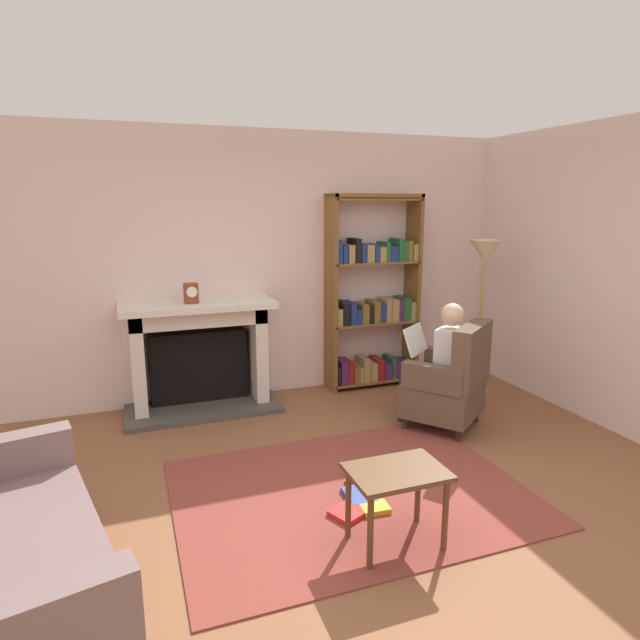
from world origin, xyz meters
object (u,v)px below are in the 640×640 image
Objects in this scene: fireplace at (199,352)px; side_table at (397,482)px; sofa_floral at (10,560)px; floor_lamp at (484,265)px; mantel_clock at (191,293)px; armchair_reading at (451,382)px; seated_reader at (439,359)px; bookshelf at (373,299)px.

side_table is (0.77, -2.62, -0.16)m from fireplace.
sofa_floral is 1.12× the size of floor_lamp.
fireplace is 2.62× the size of side_table.
mantel_clock is at bearing -39.37° from sofa_floral.
seated_reader reaches higher than armchair_reading.
side_table is at bearing -71.68° from mantel_clock.
side_table is (-1.19, -1.45, -0.21)m from seated_reader.
mantel_clock is at bearing 170.02° from floor_lamp.
bookshelf is 2.14× the size of armchair_reading.
mantel_clock is (-0.06, -0.10, 0.60)m from fireplace.
armchair_reading is 1.39m from floor_lamp.
mantel_clock is 2.80m from sofa_floral.
armchair_reading is at bearing -82.47° from sofa_floral.
mantel_clock is 0.33× the size of side_table.
mantel_clock reaches higher than sofa_floral.
armchair_reading is at bearing -31.80° from fireplace.
floor_lamp is at bearing -9.98° from mantel_clock.
sofa_floral is at bearing -116.22° from mantel_clock.
sofa_floral is 2.02m from side_table.
sofa_floral is (-1.18, -2.39, -0.85)m from mantel_clock.
side_table is 0.35× the size of floor_lamp.
floor_lamp reaches higher than armchair_reading.
floor_lamp reaches higher than mantel_clock.
armchair_reading is 0.23m from seated_reader.
bookshelf is 4.06m from sofa_floral.
side_table is (-1.26, -1.36, -0.02)m from armchair_reading.
fireplace is at bearing 106.46° from side_table.
side_table is at bearing 9.25° from armchair_reading.
bookshelf is at bearing -123.80° from seated_reader.
seated_reader is at bearing -30.78° from fireplace.
floor_lamp is at bearing 44.74° from side_table.
mantel_clock reaches higher than fireplace.
fireplace reaches higher than sofa_floral.
armchair_reading is (2.09, -1.16, -0.74)m from mantel_clock.
sofa_floral reaches higher than side_table.
mantel_clock is 0.16× the size of seated_reader.
seated_reader reaches higher than fireplace.
floor_lamp is (4.04, 1.89, 1.05)m from sofa_floral.
floor_lamp is at bearing -78.09° from sofa_floral.
side_table is (0.83, -2.52, -0.76)m from mantel_clock.
mantel_clock is 0.19× the size of armchair_reading.
side_table is at bearing -106.63° from sofa_floral.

